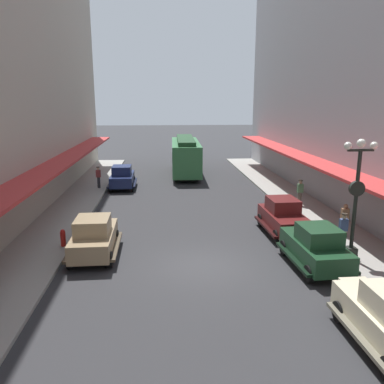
# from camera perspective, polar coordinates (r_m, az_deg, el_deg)

# --- Properties ---
(ground_plane) EXTENTS (200.00, 200.00, 0.00)m
(ground_plane) POSITION_cam_1_polar(r_m,az_deg,el_deg) (16.72, 1.64, -10.74)
(ground_plane) COLOR #2D2D30
(sidewalk_left) EXTENTS (3.00, 60.00, 0.15)m
(sidewalk_left) POSITION_cam_1_polar(r_m,az_deg,el_deg) (17.60, -23.87, -10.40)
(sidewalk_left) COLOR #99968E
(sidewalk_left) RESTS_ON ground
(sidewalk_right) EXTENTS (3.00, 60.00, 0.15)m
(sidewalk_right) POSITION_cam_1_polar(r_m,az_deg,el_deg) (18.97, 25.09, -8.82)
(sidewalk_right) COLOR #99968E
(sidewalk_right) RESTS_ON ground
(parked_car_0) EXTENTS (2.18, 4.28, 1.84)m
(parked_car_0) POSITION_cam_1_polar(r_m,az_deg,el_deg) (31.37, -10.21, 2.25)
(parked_car_0) COLOR #19234C
(parked_car_0) RESTS_ON ground
(parked_car_2) EXTENTS (2.28, 4.31, 1.84)m
(parked_car_2) POSITION_cam_1_polar(r_m,az_deg,el_deg) (17.02, 17.72, -7.53)
(parked_car_2) COLOR #193D23
(parked_car_2) RESTS_ON ground
(parked_car_3) EXTENTS (2.19, 4.28, 1.84)m
(parked_car_3) POSITION_cam_1_polar(r_m,az_deg,el_deg) (17.90, -14.20, -6.26)
(parked_car_3) COLOR #997F5B
(parked_car_3) RESTS_ON ground
(parked_car_4) EXTENTS (2.25, 4.30, 1.84)m
(parked_car_4) POSITION_cam_1_polar(r_m,az_deg,el_deg) (20.81, 13.32, -3.47)
(parked_car_4) COLOR #591919
(parked_car_4) RESTS_ON ground
(streetcar) EXTENTS (2.76, 9.66, 3.46)m
(streetcar) POSITION_cam_1_polar(r_m,az_deg,el_deg) (36.68, -0.96, 5.54)
(streetcar) COLOR #33723F
(streetcar) RESTS_ON ground
(lamp_post_with_clock) EXTENTS (1.42, 0.44, 5.16)m
(lamp_post_with_clock) POSITION_cam_1_polar(r_m,az_deg,el_deg) (17.55, 23.00, -0.37)
(lamp_post_with_clock) COLOR black
(lamp_post_with_clock) RESTS_ON sidewalk_right
(fire_hydrant) EXTENTS (0.24, 0.24, 0.82)m
(fire_hydrant) POSITION_cam_1_polar(r_m,az_deg,el_deg) (19.24, -18.44, -6.38)
(fire_hydrant) COLOR #B21E19
(fire_hydrant) RESTS_ON sidewalk_left
(pedestrian_0) EXTENTS (0.36, 0.28, 1.67)m
(pedestrian_0) POSITION_cam_1_polar(r_m,az_deg,el_deg) (26.22, 15.59, -0.02)
(pedestrian_0) COLOR #4C4238
(pedestrian_0) RESTS_ON sidewalk_right
(pedestrian_1) EXTENTS (0.36, 0.28, 1.67)m
(pedestrian_1) POSITION_cam_1_polar(r_m,az_deg,el_deg) (31.19, -13.59, 2.15)
(pedestrian_1) COLOR #2D2D33
(pedestrian_1) RESTS_ON sidewalk_left
(pedestrian_2) EXTENTS (0.36, 0.24, 1.64)m
(pedestrian_2) POSITION_cam_1_polar(r_m,az_deg,el_deg) (21.01, 21.51, -3.77)
(pedestrian_2) COLOR #4C4238
(pedestrian_2) RESTS_ON sidewalk_right
(pedestrian_3) EXTENTS (0.36, 0.28, 1.67)m
(pedestrian_3) POSITION_cam_1_polar(r_m,az_deg,el_deg) (19.14, 21.33, -5.29)
(pedestrian_3) COLOR slate
(pedestrian_3) RESTS_ON sidewalk_right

